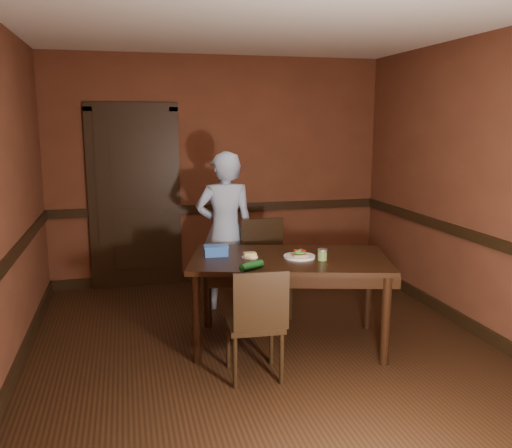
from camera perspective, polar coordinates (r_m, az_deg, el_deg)
name	(u,v)px	position (r m, az deg, el deg)	size (l,w,h in m)	color
floor	(266,352)	(4.74, 1.03, -13.35)	(4.00, 4.50, 0.01)	black
ceiling	(267,19)	(4.40, 1.15, 20.75)	(4.00, 4.50, 0.01)	#EEE6CF
wall_back	(219,171)	(6.56, -3.95, 5.59)	(4.00, 0.02, 2.70)	#5B2E1B
wall_front	(406,267)	(2.31, 15.52, -4.38)	(4.00, 0.02, 2.70)	#5B2E1B
wall_right	(483,188)	(5.24, 22.77, 3.49)	(0.02, 4.50, 2.70)	#5B2E1B
dado_back	(219,208)	(6.60, -3.88, 1.68)	(4.00, 0.03, 0.10)	black
dado_left	(6,264)	(4.40, -24.85, -3.88)	(0.03, 4.50, 0.10)	black
dado_right	(478,238)	(5.31, 22.29, -1.33)	(0.03, 4.50, 0.10)	black
baseboard_back	(220,275)	(6.78, -3.79, -5.34)	(4.00, 0.03, 0.12)	black
baseboard_left	(15,371)	(4.67, -24.02, -13.92)	(0.03, 4.50, 0.12)	black
baseboard_right	(471,325)	(5.53, 21.66, -9.88)	(0.03, 4.50, 0.12)	black
door	(135,195)	(6.46, -12.65, 2.97)	(1.05, 0.07, 2.20)	black
dining_table	(289,301)	(4.78, 3.50, -8.10)	(1.68, 0.94, 0.79)	black
chair_far	(265,269)	(5.43, 0.99, -4.81)	(0.45, 0.45, 0.96)	black
chair_near	(254,322)	(4.18, -0.21, -10.23)	(0.41, 0.41, 0.88)	black
person	(225,231)	(5.60, -3.28, -0.75)	(0.60, 0.39, 1.64)	#A5BDDE
sandwich_plate	(299,255)	(4.66, 4.59, -3.31)	(0.27, 0.27, 0.07)	white
sauce_jar	(322,255)	(4.59, 7.00, -3.21)	(0.08, 0.08, 0.10)	olive
cheese_saucer	(250,256)	(4.65, -0.66, -3.34)	(0.14, 0.14, 0.04)	white
food_tub	(216,251)	(4.72, -4.21, -2.82)	(0.22, 0.16, 0.09)	blue
wrapped_veg	(252,266)	(4.28, -0.47, -4.39)	(0.06, 0.06, 0.22)	#114617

